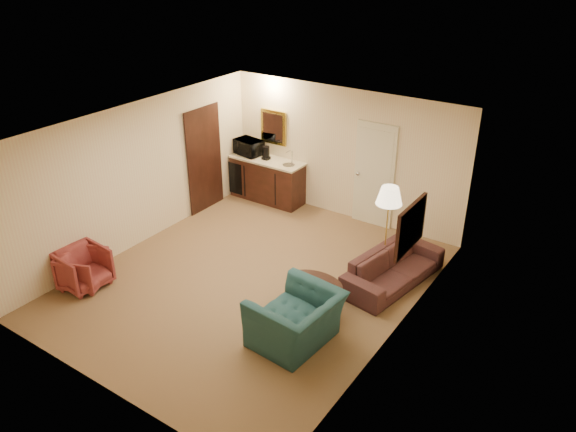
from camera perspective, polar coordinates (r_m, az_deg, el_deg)
name	(u,v)px	position (r m, az deg, el deg)	size (l,w,h in m)	color
ground	(252,280)	(9.36, -3.66, -6.52)	(6.00, 6.00, 0.00)	#8D6A48
room_walls	(273,168)	(9.17, -1.53, 4.89)	(5.02, 6.01, 2.61)	beige
wetbar_cabinet	(267,180)	(11.95, -2.11, 3.71)	(1.64, 0.58, 0.92)	#3C1A13
sofa	(394,263)	(9.25, 10.72, -4.68)	(1.93, 0.56, 0.76)	black
teal_armchair	(296,312)	(7.77, 0.79, -9.69)	(1.16, 0.75, 1.01)	#1E4D4A
rose_chair_near	(83,266)	(9.60, -20.10, -4.81)	(0.70, 0.66, 0.73)	brown
rose_chair_far	(83,268)	(9.61, -20.08, -4.95)	(0.65, 0.61, 0.67)	brown
coffee_table	(315,296)	(8.53, 2.71, -8.13)	(0.89, 0.60, 0.51)	black
floor_lamp	(386,232)	(9.25, 9.95, -1.58)	(0.42, 0.42, 1.60)	gold
waste_bin	(290,201)	(11.67, 0.25, 1.49)	(0.24, 0.24, 0.31)	black
microwave	(248,145)	(12.01, -4.04, 7.17)	(0.59, 0.33, 0.40)	black
coffee_maker	(266,153)	(11.73, -2.25, 6.41)	(0.15, 0.15, 0.28)	black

